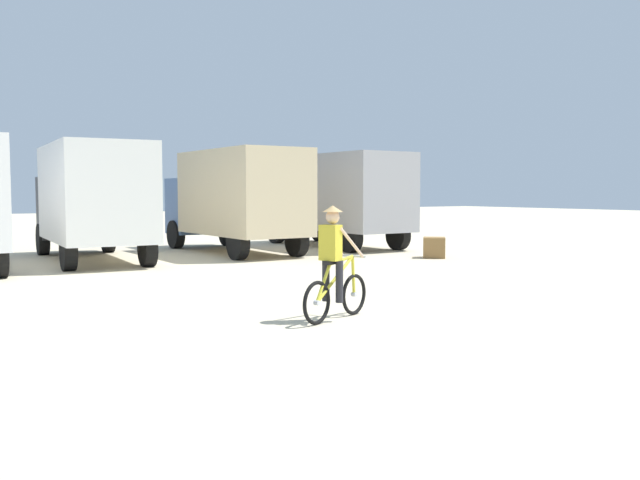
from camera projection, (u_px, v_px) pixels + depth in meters
ground_plane at (519, 333)px, 9.87m from camera, size 120.00×120.00×0.00m
box_truck_white_box at (91, 197)px, 19.88m from camera, size 2.87×6.91×3.35m
box_truck_tan_camper at (235, 196)px, 22.58m from camera, size 2.44×6.77×3.35m
box_truck_grey_hauler at (337, 196)px, 24.99m from camera, size 2.43×6.76×3.35m
cyclist_orange_shirt at (334, 267)px, 10.78m from camera, size 1.64×0.75×1.82m
supply_crate at (434, 248)px, 20.96m from camera, size 0.96×0.97×0.63m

